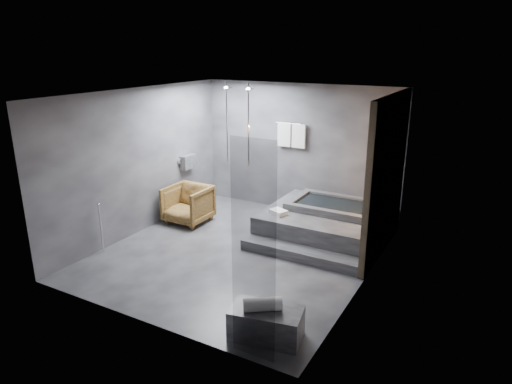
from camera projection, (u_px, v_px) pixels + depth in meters
The scene contains 7 objects.
room at pixel (267, 158), 7.69m from camera, with size 5.00×5.04×2.82m.
tub_deck at pixel (325, 223), 8.85m from camera, with size 2.20×2.00×0.50m, color #2F2F31.
tub_step at pixel (300, 254), 7.92m from camera, with size 2.20×0.36×0.18m, color #2F2F31.
concrete_bench at pixel (266, 323), 5.74m from camera, with size 0.90×0.49×0.40m, color #323234.
driftwood_chair at pixel (188, 204), 9.48m from camera, with size 0.83×0.86×0.78m, color #422B10.
rolled_towel at pixel (263, 304), 5.62m from camera, with size 0.17×0.17×0.48m, color white.
deck_towel at pixel (278, 212), 8.61m from camera, with size 0.31×0.23×0.08m, color white.
Camera 1 is at (3.88, -6.40, 3.53)m, focal length 32.00 mm.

